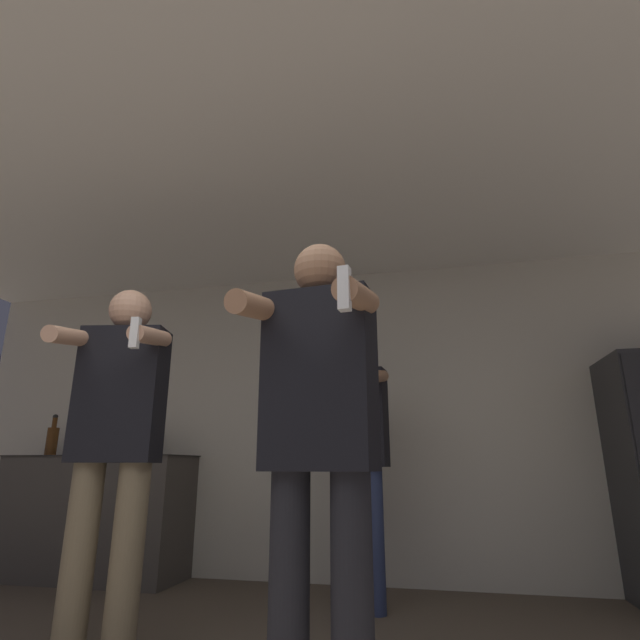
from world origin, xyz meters
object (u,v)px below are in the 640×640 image
object	(u,v)px
bottle_tall_gin	(93,440)
bottle_short_whiskey	(52,439)
person_woman_foreground	(319,437)
person_spectator_back	(355,435)
person_man_side	(115,440)
bottle_red_label	(154,438)

from	to	relation	value
bottle_tall_gin	bottle_short_whiskey	xyz separation A→B (m)	(-0.41, 0.00, 0.01)
person_woman_foreground	person_spectator_back	world-z (taller)	person_spectator_back
person_woman_foreground	person_man_side	bearing A→B (deg)	156.73
person_man_side	person_spectator_back	distance (m)	1.58
bottle_tall_gin	person_man_side	world-z (taller)	person_man_side
person_man_side	person_spectator_back	world-z (taller)	person_man_side
bottle_red_label	person_man_side	world-z (taller)	person_man_side
bottle_tall_gin	person_spectator_back	size ratio (longest dim) A/B	0.19
bottle_short_whiskey	person_woman_foreground	xyz separation A→B (m)	(2.89, -2.14, -0.13)
person_woman_foreground	bottle_red_label	bearing A→B (deg)	131.59
bottle_short_whiskey	bottle_tall_gin	bearing A→B (deg)	-0.00
bottle_red_label	person_man_side	size ratio (longest dim) A/B	0.20
bottle_red_label	person_spectator_back	world-z (taller)	person_spectator_back
bottle_tall_gin	person_man_side	bearing A→B (deg)	-50.76
bottle_red_label	person_spectator_back	xyz separation A→B (m)	(1.77, -0.44, -0.03)
bottle_short_whiskey	person_spectator_back	bearing A→B (deg)	-8.97
bottle_tall_gin	bottle_short_whiskey	world-z (taller)	bottle_short_whiskey
person_woman_foreground	person_spectator_back	bearing A→B (deg)	94.32
bottle_tall_gin	person_woman_foreground	xyz separation A→B (m)	(2.49, -2.14, -0.12)
bottle_tall_gin	bottle_short_whiskey	bearing A→B (deg)	180.00
bottle_red_label	person_woman_foreground	world-z (taller)	person_woman_foreground
person_man_side	bottle_short_whiskey	bearing A→B (deg)	136.77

